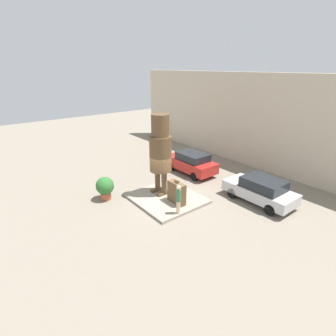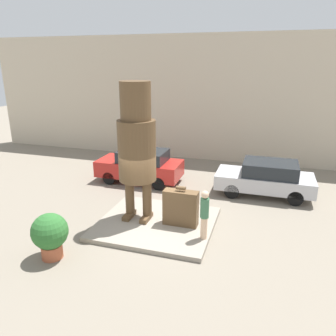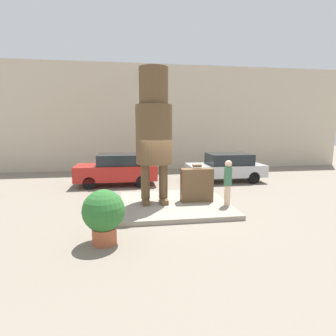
% 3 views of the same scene
% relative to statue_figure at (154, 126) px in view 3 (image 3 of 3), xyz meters
% --- Properties ---
extents(ground_plane, '(60.00, 60.00, 0.00)m').
position_rel_statue_figure_xyz_m(ground_plane, '(0.72, -0.12, -2.98)').
color(ground_plane, gray).
extents(pedestal, '(3.99, 3.64, 0.16)m').
position_rel_statue_figure_xyz_m(pedestal, '(0.72, -0.12, -2.90)').
color(pedestal, gray).
rests_on(pedestal, ground_plane).
extents(building_backdrop, '(28.00, 0.60, 7.04)m').
position_rel_statue_figure_xyz_m(building_backdrop, '(0.72, 8.84, 0.55)').
color(building_backdrop, beige).
rests_on(building_backdrop, ground_plane).
extents(statue_figure, '(1.30, 1.30, 4.82)m').
position_rel_statue_figure_xyz_m(statue_figure, '(0.00, 0.00, 0.00)').
color(statue_figure, brown).
rests_on(statue_figure, pedestal).
extents(giant_suitcase, '(1.19, 0.42, 1.42)m').
position_rel_statue_figure_xyz_m(giant_suitcase, '(1.59, -0.08, -2.19)').
color(giant_suitcase, brown).
rests_on(giant_suitcase, pedestal).
extents(tourist, '(0.28, 0.28, 1.63)m').
position_rel_statue_figure_xyz_m(tourist, '(2.55, -0.76, -1.93)').
color(tourist, beige).
rests_on(tourist, pedestal).
extents(parked_car_red, '(4.01, 1.76, 1.58)m').
position_rel_statue_figure_xyz_m(parked_car_red, '(-1.50, 3.91, -2.15)').
color(parked_car_red, '#B2231E').
rests_on(parked_car_red, ground_plane).
extents(parked_car_silver, '(4.09, 1.84, 1.51)m').
position_rel_statue_figure_xyz_m(parked_car_silver, '(4.30, 3.98, -2.18)').
color(parked_car_silver, '#B7B7BC').
rests_on(parked_car_silver, ground_plane).
extents(planter_pot, '(1.07, 1.07, 1.41)m').
position_rel_statue_figure_xyz_m(planter_pot, '(-1.57, -2.94, -2.18)').
color(planter_pot, '#AD5638').
rests_on(planter_pot, ground_plane).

